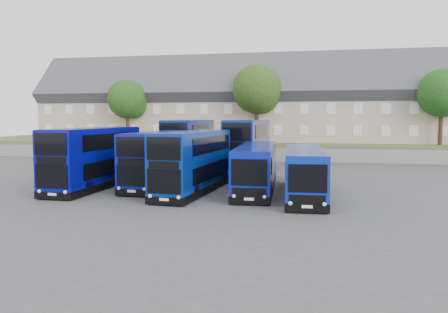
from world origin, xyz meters
TOP-DOWN VIEW (x-y plane):
  - ground at (0.00, 0.00)m, footprint 120.00×120.00m
  - retaining_wall at (0.00, 24.00)m, footprint 70.00×0.40m
  - earth_bank at (0.00, 34.00)m, footprint 80.00×20.00m
  - terrace_row at (0.00, 30.00)m, footprint 54.00×10.40m
  - dd_front_left at (-6.63, 2.44)m, footprint 2.51×10.51m
  - dd_front_mid at (-2.38, 4.04)m, footprint 2.52×9.84m
  - dd_front_right at (0.73, 1.92)m, footprint 3.06×10.19m
  - dd_rear_left at (-3.44, 15.76)m, footprint 3.10×11.85m
  - dd_rear_right at (2.47, 15.19)m, footprint 2.99×11.83m
  - coach_east_a at (4.68, 3.49)m, footprint 2.88×11.22m
  - coach_east_b at (7.90, 1.88)m, footprint 2.76×10.95m
  - tree_west at (-13.85, 25.10)m, footprint 4.80×4.80m
  - tree_mid at (2.15, 25.60)m, footprint 5.76×5.76m
  - tree_east at (22.15, 25.10)m, footprint 5.12×5.12m

SIDE VIEW (x-z plane):
  - ground at x=0.00m, z-range 0.00..0.00m
  - retaining_wall at x=0.00m, z-range 0.00..1.50m
  - earth_bank at x=0.00m, z-range 0.00..2.00m
  - coach_east_b at x=7.90m, z-range -0.03..2.94m
  - coach_east_a at x=4.68m, z-range -0.03..3.01m
  - dd_front_mid at x=-2.38m, z-range -0.04..3.84m
  - dd_front_right at x=0.73m, z-range -0.04..3.95m
  - dd_front_left at x=-6.63m, z-range -0.04..4.12m
  - dd_rear_right at x=2.47m, z-range -0.04..4.63m
  - dd_rear_left at x=-3.44m, z-range -0.04..4.64m
  - terrace_row at x=0.00m, z-range 1.00..12.20m
  - tree_west at x=-13.85m, z-range 3.23..10.88m
  - tree_east at x=22.15m, z-range 3.31..11.47m
  - tree_mid at x=2.15m, z-range 3.48..12.66m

